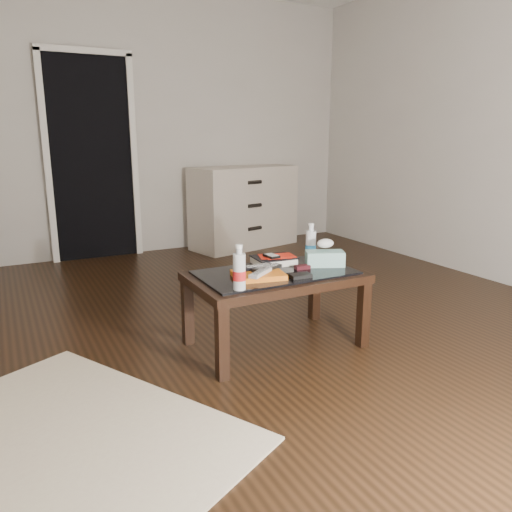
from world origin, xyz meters
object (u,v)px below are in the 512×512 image
(water_bottle_left, at_px, (239,267))
(water_bottle_right, at_px, (311,242))
(textbook, at_px, (274,260))
(coffee_table, at_px, (275,282))
(tissue_box, at_px, (325,258))
(dresser, at_px, (244,207))

(water_bottle_left, xyz_separation_m, water_bottle_right, (0.67, 0.35, 0.00))
(textbook, height_order, water_bottle_left, water_bottle_left)
(coffee_table, bearing_deg, water_bottle_right, 22.59)
(water_bottle_right, bearing_deg, coffee_table, -157.41)
(coffee_table, xyz_separation_m, tissue_box, (0.34, -0.02, 0.11))
(water_bottle_right, bearing_deg, dresser, 73.69)
(coffee_table, xyz_separation_m, water_bottle_right, (0.34, 0.14, 0.18))
(coffee_table, distance_m, textbook, 0.20)
(textbook, bearing_deg, water_bottle_right, -0.43)
(water_bottle_left, bearing_deg, water_bottle_right, 27.65)
(dresser, bearing_deg, tissue_box, -118.56)
(dresser, xyz_separation_m, water_bottle_left, (-1.38, -2.77, 0.13))
(dresser, relative_size, tissue_box, 5.58)
(water_bottle_right, relative_size, tissue_box, 1.03)
(textbook, bearing_deg, dresser, 72.03)
(tissue_box, bearing_deg, dresser, 99.18)
(coffee_table, relative_size, dresser, 0.78)
(coffee_table, bearing_deg, textbook, 63.73)
(textbook, xyz_separation_m, tissue_box, (0.26, -0.18, 0.02))
(water_bottle_right, distance_m, tissue_box, 0.18)
(textbook, bearing_deg, coffee_table, -112.29)
(coffee_table, distance_m, dresser, 2.76)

